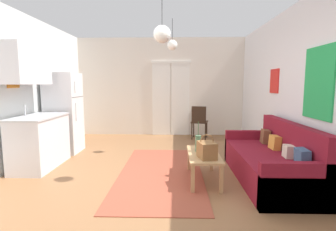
% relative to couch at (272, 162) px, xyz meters
% --- Properties ---
extents(ground_plane, '(5.30, 8.21, 0.10)m').
position_rel_couch_xyz_m(ground_plane, '(-1.92, -0.28, -0.33)').
color(ground_plane, '#8E603D').
extents(wall_back, '(4.90, 0.13, 2.77)m').
position_rel_couch_xyz_m(wall_back, '(-1.91, 3.57, 1.09)').
color(wall_back, silver).
rests_on(wall_back, ground_plane).
extents(wall_right, '(0.12, 7.81, 2.77)m').
position_rel_couch_xyz_m(wall_right, '(0.48, -0.27, 1.10)').
color(wall_right, silver).
rests_on(wall_right, ground_plane).
extents(area_rug, '(1.35, 2.92, 0.01)m').
position_rel_couch_xyz_m(area_rug, '(-1.73, 0.27, -0.28)').
color(area_rug, '#9E4733').
rests_on(area_rug, ground_plane).
extents(couch, '(0.87, 2.11, 0.89)m').
position_rel_couch_xyz_m(couch, '(0.00, 0.00, 0.00)').
color(couch, maroon).
rests_on(couch, ground_plane).
extents(coffee_table, '(0.47, 1.01, 0.43)m').
position_rel_couch_xyz_m(coffee_table, '(-1.06, -0.04, 0.09)').
color(coffee_table, tan).
rests_on(coffee_table, ground_plane).
extents(bamboo_vase, '(0.09, 0.09, 0.47)m').
position_rel_couch_xyz_m(bamboo_vase, '(-1.13, 0.07, 0.27)').
color(bamboo_vase, '#47704C').
rests_on(bamboo_vase, coffee_table).
extents(handbag, '(0.28, 0.33, 0.34)m').
position_rel_couch_xyz_m(handbag, '(-1.04, -0.30, 0.26)').
color(handbag, brown).
rests_on(handbag, coffee_table).
extents(refrigerator, '(0.65, 0.66, 1.71)m').
position_rel_couch_xyz_m(refrigerator, '(-3.88, 1.55, 0.57)').
color(refrigerator, white).
rests_on(refrigerator, ground_plane).
extents(kitchen_counter, '(0.62, 1.18, 2.14)m').
position_rel_couch_xyz_m(kitchen_counter, '(-3.93, 0.54, 0.54)').
color(kitchen_counter, silver).
rests_on(kitchen_counter, ground_plane).
extents(accent_chair, '(0.50, 0.48, 0.89)m').
position_rel_couch_xyz_m(accent_chair, '(-0.85, 2.94, 0.22)').
color(accent_chair, black).
rests_on(accent_chair, ground_plane).
extents(pendant_lamp_near, '(0.24, 0.24, 0.72)m').
position_rel_couch_xyz_m(pendant_lamp_near, '(-1.68, -0.19, 1.88)').
color(pendant_lamp_near, black).
extents(pendant_lamp_far, '(0.21, 0.21, 0.62)m').
position_rel_couch_xyz_m(pendant_lamp_far, '(-1.56, 1.43, 1.97)').
color(pendant_lamp_far, black).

